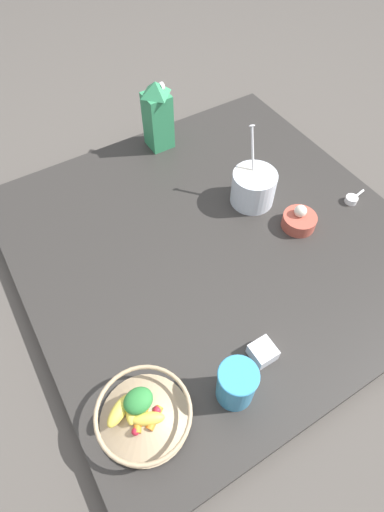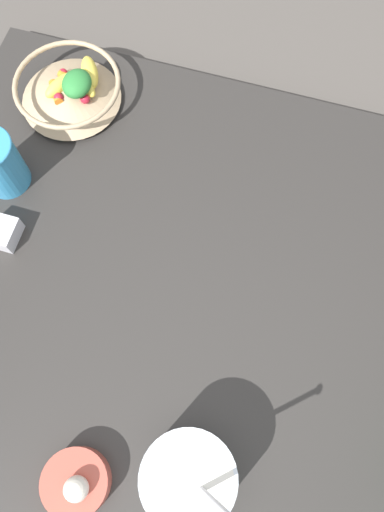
{
  "view_description": "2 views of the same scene",
  "coord_description": "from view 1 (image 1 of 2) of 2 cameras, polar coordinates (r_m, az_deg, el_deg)",
  "views": [
    {
      "loc": [
        -0.62,
        0.46,
        0.99
      ],
      "look_at": [
        -0.08,
        0.13,
        0.13
      ],
      "focal_mm": 28.0,
      "sensor_mm": 36.0,
      "label": 1
    },
    {
      "loc": [
        0.05,
        -0.13,
        0.91
      ],
      "look_at": [
        -0.02,
        0.13,
        0.14
      ],
      "focal_mm": 35.0,
      "sensor_mm": 36.0,
      "label": 2
    }
  ],
  "objects": [
    {
      "name": "milk_carton",
      "position": [
        1.47,
        -4.94,
        19.42
      ],
      "size": [
        0.08,
        0.08,
        0.25
      ],
      "color": "#338C59",
      "rests_on": "countertop"
    },
    {
      "name": "fruit_bowl",
      "position": [
        0.94,
        -7.03,
        -21.53
      ],
      "size": [
        0.21,
        0.21,
        0.09
      ],
      "color": "tan",
      "rests_on": "countertop"
    },
    {
      "name": "ground_plane",
      "position": [
        1.25,
        3.01,
        1.47
      ],
      "size": [
        6.0,
        6.0,
        0.0
      ],
      "primitive_type": "plane",
      "color": "#4C4742"
    },
    {
      "name": "garlic_bowl",
      "position": [
        1.27,
        15.05,
        4.98
      ],
      "size": [
        0.1,
        0.1,
        0.07
      ],
      "color": "#B24C3D",
      "rests_on": "countertop"
    },
    {
      "name": "measuring_scoop",
      "position": [
        1.41,
        21.88,
        7.55
      ],
      "size": [
        0.04,
        0.09,
        0.02
      ],
      "color": "white",
      "rests_on": "countertop"
    },
    {
      "name": "spice_jar",
      "position": [
        1.02,
        10.06,
        -13.41
      ],
      "size": [
        0.06,
        0.06,
        0.04
      ],
      "color": "silver",
      "rests_on": "countertop"
    },
    {
      "name": "countertop",
      "position": [
        1.24,
        3.05,
        2.09
      ],
      "size": [
        1.14,
        1.14,
        0.04
      ],
      "color": "#2D2B28",
      "rests_on": "ground_plane"
    },
    {
      "name": "drinking_cup",
      "position": [
        0.94,
        6.36,
        -17.68
      ],
      "size": [
        0.09,
        0.09,
        0.12
      ],
      "color": "#3893C6",
      "rests_on": "countertop"
    },
    {
      "name": "yogurt_tub",
      "position": [
        1.29,
        8.78,
        9.81
      ],
      "size": [
        0.15,
        0.14,
        0.24
      ],
      "color": "silver",
      "rests_on": "countertop"
    }
  ]
}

